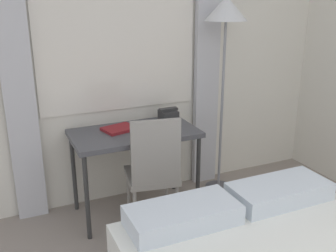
# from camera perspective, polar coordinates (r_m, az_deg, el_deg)

# --- Properties ---
(wall_back_with_window) EXTENTS (4.61, 0.13, 2.70)m
(wall_back_with_window) POSITION_cam_1_polar(r_m,az_deg,el_deg) (3.52, -3.83, 10.91)
(wall_back_with_window) COLOR silver
(wall_back_with_window) RESTS_ON ground_plane
(desk) EXTENTS (1.04, 0.57, 0.75)m
(desk) POSITION_cam_1_polar(r_m,az_deg,el_deg) (3.28, -4.89, -1.90)
(desk) COLOR #4C4C51
(desk) RESTS_ON ground_plane
(desk_chair) EXTENTS (0.46, 0.46, 0.95)m
(desk_chair) POSITION_cam_1_polar(r_m,az_deg,el_deg) (3.12, -2.14, -6.18)
(desk_chair) COLOR gray
(desk_chair) RESTS_ON ground_plane
(standing_lamp) EXTENTS (0.37, 0.37, 1.81)m
(standing_lamp) POSITION_cam_1_polar(r_m,az_deg,el_deg) (3.52, 8.37, 14.34)
(standing_lamp) COLOR #4C4C51
(standing_lamp) RESTS_ON ground_plane
(telephone) EXTENTS (0.17, 0.15, 0.12)m
(telephone) POSITION_cam_1_polar(r_m,az_deg,el_deg) (3.50, 0.05, 1.58)
(telephone) COLOR #2D2D2D
(telephone) RESTS_ON desk
(book) EXTENTS (0.30, 0.26, 0.02)m
(book) POSITION_cam_1_polar(r_m,az_deg,el_deg) (3.29, -7.08, -0.39)
(book) COLOR maroon
(book) RESTS_ON desk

